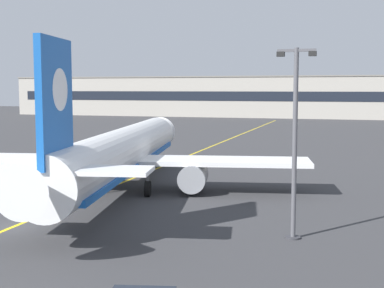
% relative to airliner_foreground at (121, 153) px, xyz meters
% --- Properties ---
extents(ground_plane, '(400.00, 400.00, 0.00)m').
position_rel_airliner_foreground_xyz_m(ground_plane, '(-1.79, -13.06, -3.37)').
color(ground_plane, '#353538').
extents(taxiway_centreline, '(0.41, 180.00, 0.01)m').
position_rel_airliner_foreground_xyz_m(taxiway_centreline, '(-1.79, 16.94, -3.37)').
color(taxiway_centreline, yellow).
rests_on(taxiway_centreline, ground).
extents(airliner_foreground, '(32.33, 41.27, 11.65)m').
position_rel_airliner_foreground_xyz_m(airliner_foreground, '(0.00, 0.00, 0.00)').
color(airliner_foreground, white).
rests_on(airliner_foreground, ground).
extents(apron_lamp_post, '(2.24, 0.90, 11.15)m').
position_rel_airliner_foreground_xyz_m(apron_lamp_post, '(15.69, -10.48, 2.50)').
color(apron_lamp_post, '#515156').
rests_on(apron_lamp_post, ground).
extents(terminal_building, '(167.97, 12.40, 12.51)m').
position_rel_airliner_foreground_xyz_m(terminal_building, '(-5.77, 122.44, 2.89)').
color(terminal_building, '#9E998E').
rests_on(terminal_building, ground).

